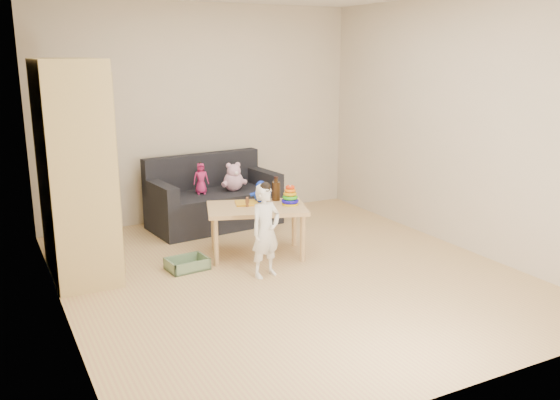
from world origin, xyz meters
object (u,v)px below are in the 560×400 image
sofa (215,209)px  play_table (257,231)px  toddler (266,232)px  wardrobe (74,170)px

sofa → play_table: (0.00, -1.18, 0.05)m
toddler → play_table: bearing=59.5°
play_table → toddler: toddler is taller
wardrobe → sofa: (1.67, 0.87, -0.78)m
wardrobe → play_table: 1.86m
sofa → toddler: size_ratio=1.77×
play_table → toddler: size_ratio=1.16×
play_table → toddler: (-0.17, -0.56, 0.17)m
wardrobe → play_table: bearing=-10.6°
play_table → sofa: bearing=90.1°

